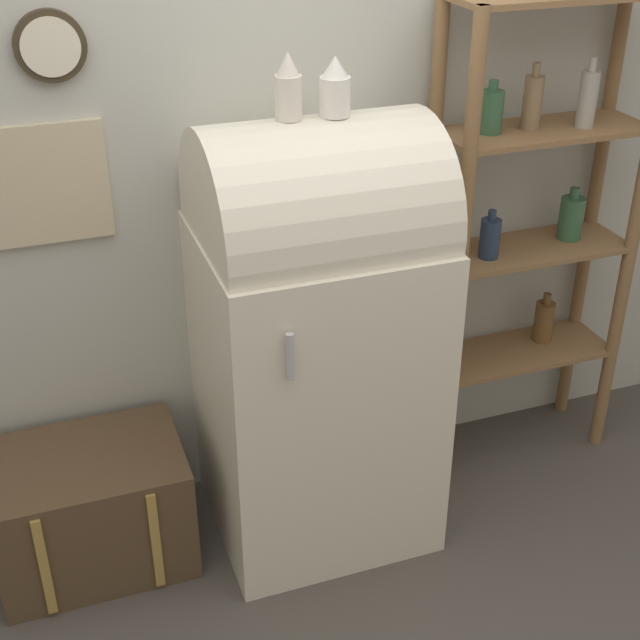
% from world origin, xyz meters
% --- Properties ---
extents(ground_plane, '(12.00, 12.00, 0.00)m').
position_xyz_m(ground_plane, '(0.00, 0.00, 0.00)').
color(ground_plane, '#4C4742').
extents(wall_back, '(7.00, 0.09, 2.70)m').
position_xyz_m(wall_back, '(-0.01, 0.57, 1.35)').
color(wall_back, '#B7B7AD').
rests_on(wall_back, ground_plane).
extents(refrigerator, '(0.72, 0.68, 1.48)m').
position_xyz_m(refrigerator, '(-0.00, 0.22, 0.77)').
color(refrigerator, silver).
rests_on(refrigerator, ground_plane).
extents(suitcase_trunk, '(0.63, 0.47, 0.42)m').
position_xyz_m(suitcase_trunk, '(-0.78, 0.28, 0.21)').
color(suitcase_trunk, brown).
rests_on(suitcase_trunk, ground_plane).
extents(shelf_unit, '(0.75, 0.30, 1.76)m').
position_xyz_m(shelf_unit, '(0.88, 0.38, 0.99)').
color(shelf_unit, olive).
rests_on(shelf_unit, ground_plane).
extents(vase_left, '(0.08, 0.08, 0.19)m').
position_xyz_m(vase_left, '(-0.07, 0.24, 1.57)').
color(vase_left, silver).
rests_on(vase_left, refrigerator).
extents(vase_center, '(0.09, 0.09, 0.17)m').
position_xyz_m(vase_center, '(0.06, 0.23, 1.56)').
color(vase_center, white).
rests_on(vase_center, refrigerator).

